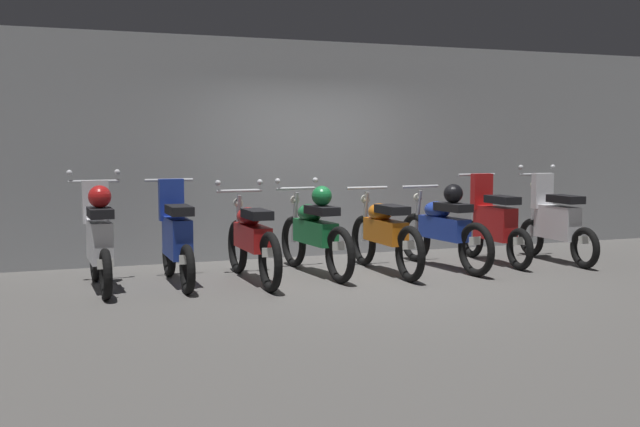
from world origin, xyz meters
The scene contains 10 objects.
ground_plane centered at (0.00, 0.00, 0.00)m, with size 80.00×80.00×0.00m, color #565451.
back_wall centered at (0.00, 2.04, 1.50)m, with size 16.00×0.30×2.99m, color gray.
motorbike_slot_0 centered at (-2.94, 0.36, 0.57)m, with size 0.59×1.68×1.29m.
motorbike_slot_1 centered at (-2.10, 0.39, 0.52)m, with size 0.56×1.68×1.18m.
motorbike_slot_2 centered at (-1.26, 0.26, 0.49)m, with size 0.59×1.95×1.15m.
motorbike_slot_3 centered at (-0.42, 0.46, 0.53)m, with size 0.59×1.95×1.15m.
motorbike_slot_4 centered at (0.42, 0.27, 0.49)m, with size 0.56×1.95×1.03m.
motorbike_slot_5 centered at (1.26, 0.31, 0.53)m, with size 0.56×1.95×1.08m.
motorbike_slot_6 centered at (2.10, 0.47, 0.52)m, with size 0.56×1.68×1.18m.
motorbike_slot_7 centered at (2.94, 0.28, 0.53)m, with size 0.59×1.68×1.29m.
Camera 1 is at (-3.53, -8.13, 1.59)m, focal length 42.81 mm.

